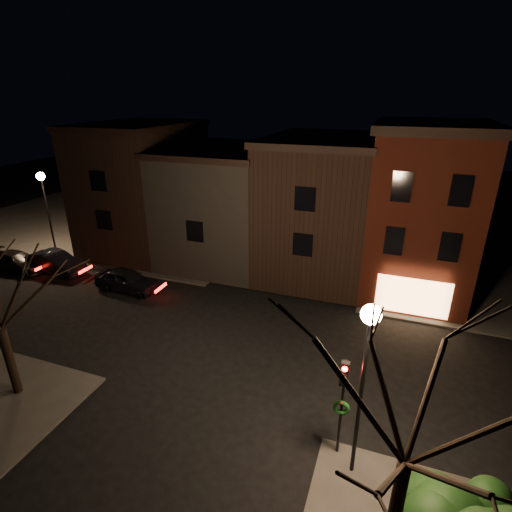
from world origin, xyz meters
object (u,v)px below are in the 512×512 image
at_px(street_lamp_far, 44,191).
at_px(parked_car_a, 127,280).
at_px(bare_tree_right, 420,385).
at_px(parked_car_c, 17,261).
at_px(street_lamp_near, 367,347).
at_px(parked_car_b, 55,262).
at_px(traffic_signal, 343,394).

height_order(street_lamp_far, parked_car_a, street_lamp_far).
height_order(bare_tree_right, parked_car_c, bare_tree_right).
height_order(street_lamp_far, parked_car_c, street_lamp_far).
height_order(street_lamp_near, street_lamp_far, same).
distance_m(bare_tree_right, parked_car_b, 27.12).
relative_size(street_lamp_near, parked_car_b, 1.39).
bearing_deg(street_lamp_near, street_lamp_far, 154.17).
height_order(bare_tree_right, parked_car_b, bare_tree_right).
bearing_deg(bare_tree_right, parked_car_c, 157.01).
height_order(traffic_signal, parked_car_b, traffic_signal).
distance_m(street_lamp_far, traffic_signal, 27.35).
relative_size(traffic_signal, parked_car_a, 0.93).
height_order(street_lamp_near, parked_car_b, street_lamp_near).
bearing_deg(traffic_signal, parked_car_a, 151.19).
bearing_deg(bare_tree_right, parked_car_b, 153.22).
height_order(traffic_signal, parked_car_a, traffic_signal).
bearing_deg(street_lamp_near, parked_car_c, 160.84).
relative_size(traffic_signal, parked_car_c, 0.86).
distance_m(street_lamp_near, parked_car_b, 24.74).
height_order(street_lamp_far, traffic_signal, street_lamp_far).
xyz_separation_m(traffic_signal, parked_car_c, (-24.77, 8.32, -2.13)).
bearing_deg(traffic_signal, street_lamp_near, -39.37).
height_order(bare_tree_right, parked_car_a, bare_tree_right).
relative_size(street_lamp_far, bare_tree_right, 0.76).
bearing_deg(parked_car_a, bare_tree_right, -122.38).
relative_size(street_lamp_far, parked_car_a, 1.49).
bearing_deg(parked_car_a, street_lamp_far, 71.60).
bearing_deg(street_lamp_near, parked_car_a, 150.74).
xyz_separation_m(street_lamp_far, parked_car_b, (2.77, -2.73, -4.41)).
height_order(traffic_signal, parked_car_c, traffic_signal).
distance_m(parked_car_a, parked_car_c, 9.57).
bearing_deg(street_lamp_far, traffic_signal, -25.45).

